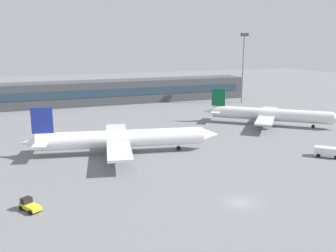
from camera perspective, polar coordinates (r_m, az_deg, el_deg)
ground_plane at (r=91.89m, az=-1.97°, el=-1.99°), size 400.00×400.00×0.00m
terminal_building at (r=146.67m, az=-9.37°, el=5.25°), size 114.76×12.13×9.00m
airplane_near at (r=79.82m, az=-6.96°, el=-1.98°), size 42.63×30.08×10.60m
airplane_mid at (r=110.57m, az=15.83°, el=1.70°), size 33.06×28.83×10.03m
baggage_tug_yellow at (r=57.31m, az=-20.83°, el=-11.44°), size 3.18×3.85×1.75m
service_van_white at (r=84.12m, az=23.64°, el=-3.72°), size 5.11×5.08×2.08m
floodlight_tower_east at (r=149.19m, az=11.67°, el=9.58°), size 3.20×0.80×27.17m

